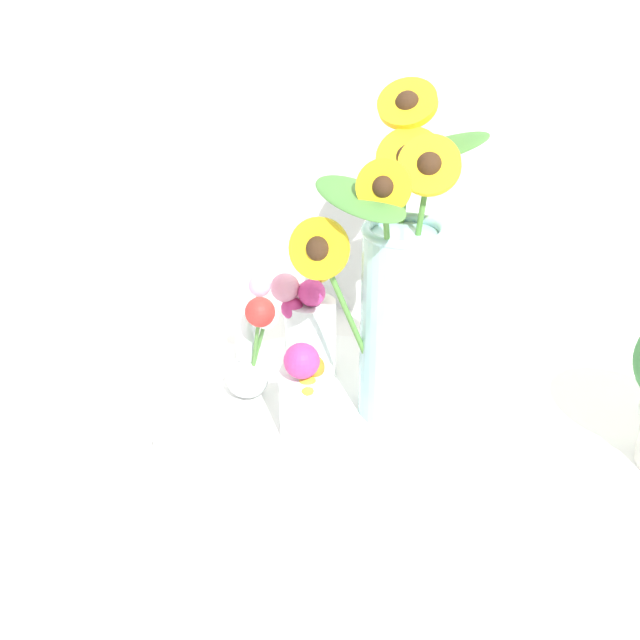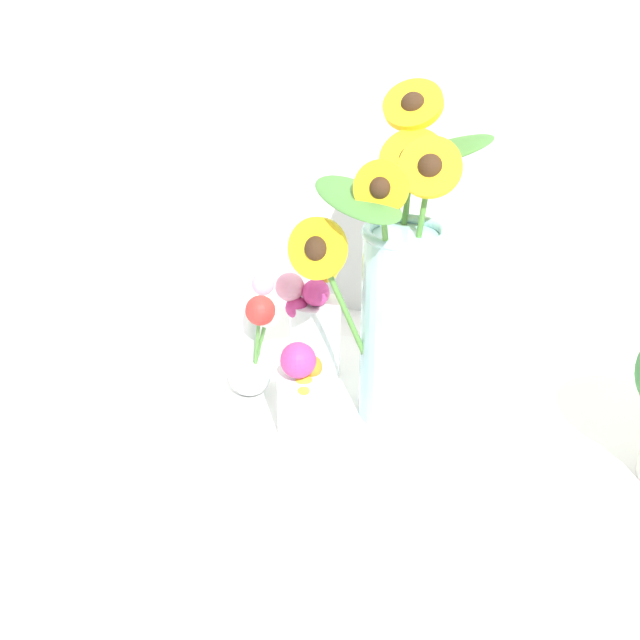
# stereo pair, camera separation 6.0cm
# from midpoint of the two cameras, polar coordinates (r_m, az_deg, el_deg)

# --- Properties ---
(ground_plane) EXTENTS (6.00, 6.00, 0.00)m
(ground_plane) POSITION_cam_midpoint_polar(r_m,az_deg,el_deg) (1.13, -1.15, -8.65)
(ground_plane) COLOR silver
(serving_tray) EXTENTS (0.44, 0.44, 0.02)m
(serving_tray) POSITION_cam_midpoint_polar(r_m,az_deg,el_deg) (1.18, -1.46, -6.35)
(serving_tray) COLOR white
(serving_tray) RESTS_ON ground_plane
(mason_jar_sunflowers) EXTENTS (0.22, 0.26, 0.41)m
(mason_jar_sunflowers) POSITION_cam_midpoint_polar(r_m,az_deg,el_deg) (1.11, 3.58, 1.68)
(mason_jar_sunflowers) COLOR #9ED1D6
(mason_jar_sunflowers) RESTS_ON serving_tray
(vase_small_center) EXTENTS (0.07, 0.08, 0.14)m
(vase_small_center) POSITION_cam_midpoint_polar(r_m,az_deg,el_deg) (1.10, -2.45, -4.81)
(vase_small_center) COLOR white
(vase_small_center) RESTS_ON serving_tray
(vase_bulb_right) EXTENTS (0.08, 0.10, 0.17)m
(vase_bulb_right) POSITION_cam_midpoint_polar(r_m,az_deg,el_deg) (1.17, -5.86, -1.91)
(vase_bulb_right) COLOR white
(vase_bulb_right) RESTS_ON serving_tray
(vase_small_back) EXTENTS (0.09, 0.08, 0.17)m
(vase_small_back) POSITION_cam_midpoint_polar(r_m,az_deg,el_deg) (1.23, -2.15, -0.25)
(vase_small_back) COLOR white
(vase_small_back) RESTS_ON serving_tray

